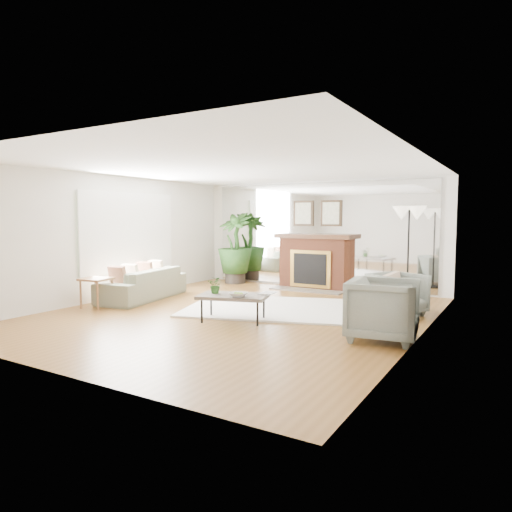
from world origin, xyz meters
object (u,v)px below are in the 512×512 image
Objects in this scene: fireplace at (314,260)px; armchair_front at (383,309)px; coffee_table at (233,297)px; floor_lamp at (409,221)px; side_table at (96,283)px; sofa at (143,284)px; potted_ficus at (235,246)px; armchair_back at (397,294)px.

armchair_front is at bearing -54.54° from fireplace.
coffee_table is 3.55m from floor_lamp.
sofa is at bearing 85.79° from side_table.
coffee_table is at bearing -86.17° from fireplace.
fireplace is 1.15× the size of potted_ficus.
side_table is at bearing -173.03° from coffee_table.
fireplace is 0.97× the size of sofa.
potted_ficus is at bearing 83.39° from side_table.
coffee_table is at bearing 85.14° from armchair_front.
armchair_front reaches higher than armchair_back.
armchair_back is 0.42× the size of floor_lamp.
side_table is (-2.53, -4.10, -0.20)m from fireplace.
fireplace is 1.69× the size of coffee_table.
coffee_table is 1.33× the size of armchair_front.
armchair_front is 1.67× the size of side_table.
fireplace is 2.10m from potted_ficus.
coffee_table is 2.81m from sofa.
fireplace is 3.78m from coffee_table.
armchair_front reaches higher than side_table.
potted_ficus is at bearing -175.62° from fireplace.
fireplace reaches higher than armchair_back.
sofa is 5.09m from armchair_front.
armchair_back is 4.82m from potted_ficus.
fireplace is at bearing 27.85° from armchair_front.
sofa is at bearing 133.75° from armchair_back.
potted_ficus is (0.38, 2.85, 0.64)m from sofa.
sofa is 4.94m from armchair_back.
armchair_front reaches higher than coffee_table.
potted_ficus is at bearing 167.10° from floor_lamp.
floor_lamp reaches higher than sofa.
side_table is at bearing -121.67° from fireplace.
coffee_table is at bearing -129.39° from floor_lamp.
armchair_front is 5.86m from potted_ficus.
floor_lamp is at bearing 50.61° from coffee_table.
potted_ficus is (-2.33, 3.60, 0.55)m from coffee_table.
floor_lamp is (4.91, 2.93, 1.13)m from side_table.
sofa is 2.31× the size of armchair_front.
fireplace reaches higher than armchair_front.
side_table is (-5.13, -0.45, 0.04)m from armchair_front.
fireplace is at bearing 153.62° from floor_lamp.
armchair_front is at bearing -84.80° from floor_lamp.
side_table is 0.29× the size of floor_lamp.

